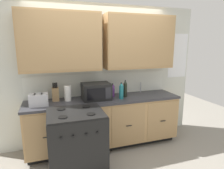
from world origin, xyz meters
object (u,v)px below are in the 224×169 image
Objects in this scene: bottle_teal at (121,91)px; bottle_violet at (113,90)px; toaster at (39,100)px; microwave at (96,91)px; bottle_dark at (125,89)px; paper_towel_roll at (68,93)px; stove_range at (77,143)px; knife_block at (55,94)px.

bottle_teal reaches higher than bottle_violet.
bottle_teal is at bearing -1.32° from toaster.
microwave is 1.66× the size of bottle_teal.
microwave is 1.56× the size of bottle_dark.
toaster is at bearing -162.16° from paper_towel_roll.
bottle_teal reaches higher than toaster.
microwave is at bearing 55.06° from stove_range.
toaster is 1.47m from bottle_dark.
knife_block reaches higher than stove_range.
bottle_teal is at bearing 31.31° from stove_range.
toaster is 0.97× the size of bottle_teal.
paper_towel_roll is 0.85× the size of bottle_dark.
microwave is 1.55× the size of knife_block.
microwave reaches higher than paper_towel_roll.
bottle_teal is 1.20× the size of bottle_violet.
bottle_teal reaches higher than stove_range.
bottle_dark reaches higher than paper_towel_roll.
toaster is at bearing -177.37° from bottle_dark.
bottle_dark reaches higher than toaster.
bottle_dark is (1.21, -0.14, 0.03)m from knife_block.
bottle_dark is at bearing -1.24° from microwave.
toaster is at bearing -172.74° from bottle_violet.
stove_range is at bearing -87.51° from paper_towel_roll.
toaster is at bearing -140.51° from knife_block.
paper_towel_roll is at bearing 92.49° from stove_range.
bottle_violet is at bearing 14.05° from microwave.
paper_towel_roll is (0.46, 0.15, 0.03)m from toaster.
bottle_dark reaches higher than stove_range.
stove_range is at bearing -124.94° from microwave.
microwave is at bearing -8.09° from paper_towel_roll.
stove_range is 3.65× the size of paper_towel_roll.
bottle_teal reaches higher than paper_towel_roll.
paper_towel_roll reaches higher than toaster.
knife_block is (-0.67, 0.13, -0.02)m from microwave.
stove_range is 0.91m from toaster.
microwave is at bearing 165.36° from bottle_teal.
microwave is 0.34m from bottle_violet.
microwave is 0.44m from bottle_teal.
knife_block is 1.29× the size of bottle_violet.
stove_range is 1.17m from bottle_teal.
microwave is 0.48m from paper_towel_roll.
paper_towel_roll is 0.90× the size of bottle_teal.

